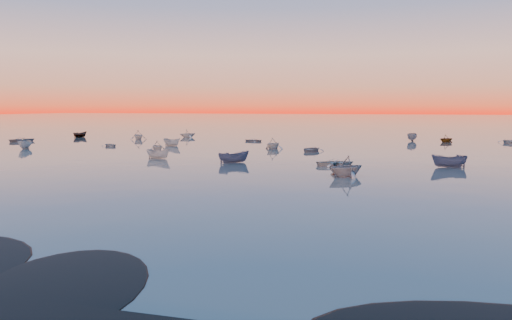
% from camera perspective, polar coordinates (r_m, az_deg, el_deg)
% --- Properties ---
extents(ground, '(600.00, 600.00, 0.00)m').
position_cam_1_polar(ground, '(117.13, 11.10, 2.85)').
color(ground, slate).
rests_on(ground, ground).
extents(mud_lobes, '(140.00, 6.00, 0.07)m').
position_cam_1_polar(mud_lobes, '(19.47, -15.66, -13.70)').
color(mud_lobes, black).
rests_on(mud_lobes, ground).
extents(moored_fleet, '(124.00, 58.00, 1.20)m').
position_cam_1_polar(moored_fleet, '(70.52, 7.88, 0.79)').
color(moored_fleet, beige).
rests_on(moored_fleet, ground).
extents(boat_near_center, '(3.67, 3.99, 1.33)m').
position_cam_1_polar(boat_near_center, '(58.05, -2.56, -0.31)').
color(boat_near_center, '#344364').
rests_on(boat_near_center, ground).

